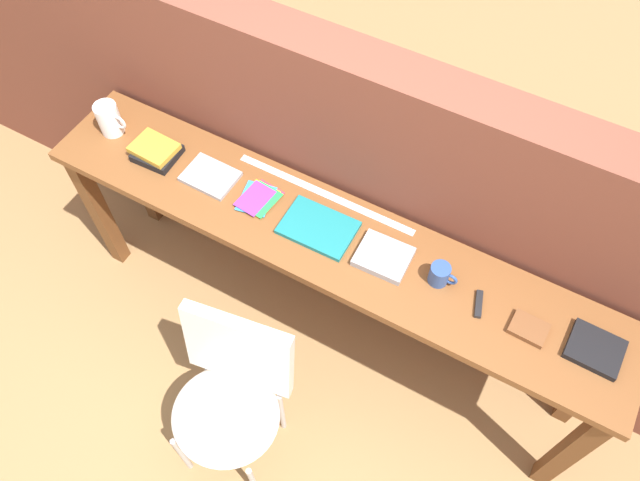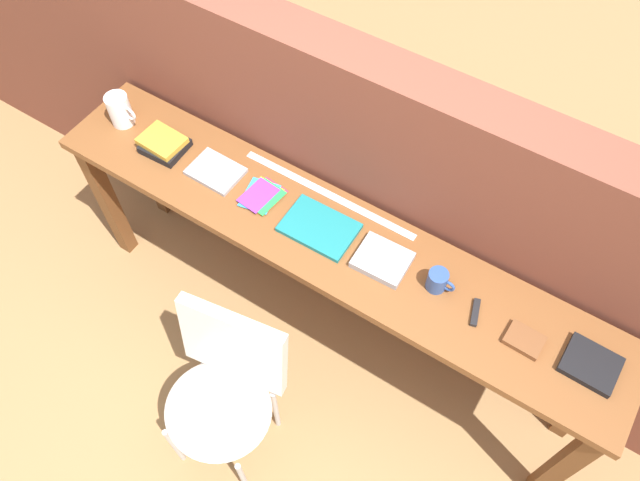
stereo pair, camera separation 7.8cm
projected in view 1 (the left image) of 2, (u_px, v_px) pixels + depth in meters
ground_plane at (295, 377)px, 3.05m from camera, size 40.00×40.00×0.00m
brick_wall_back at (363, 194)px, 2.73m from camera, size 6.00×0.20×1.50m
sideboard at (326, 253)px, 2.58m from camera, size 2.50×0.44×0.88m
chair_white_moulded at (230, 394)px, 2.47m from camera, size 0.51×0.52×0.89m
pitcher_white at (109, 119)px, 2.69m from camera, size 0.14×0.10×0.18m
book_stack_leftmost at (156, 151)px, 2.65m from camera, size 0.20×0.17×0.06m
magazine_cycling at (210, 176)px, 2.60m from camera, size 0.22×0.17×0.02m
pamphlet_pile_colourful at (258, 198)px, 2.54m from camera, size 0.17×0.19×0.01m
book_open_centre at (318, 228)px, 2.46m from camera, size 0.29×0.20×0.02m
book_grey_hardcover at (383, 257)px, 2.38m from camera, size 0.21×0.18×0.03m
mug at (440, 274)px, 2.31m from camera, size 0.11×0.08×0.09m
multitool_folded at (479, 304)px, 2.28m from camera, size 0.05×0.11×0.02m
leather_journal_brown at (529, 329)px, 2.22m from camera, size 0.13×0.10×0.02m
book_repair_rightmost at (595, 349)px, 2.18m from camera, size 0.19×0.16×0.03m
ruler_metal_back_edge at (325, 194)px, 2.56m from camera, size 0.81×0.03×0.00m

